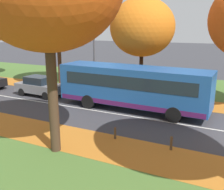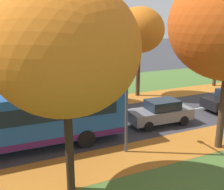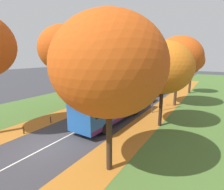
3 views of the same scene
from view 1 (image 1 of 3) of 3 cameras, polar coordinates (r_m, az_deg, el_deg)
grass_verge_right at (r=31.22m, az=-11.90°, el=4.04°), size 12.00×90.00×0.01m
leaf_litter_right at (r=24.11m, az=-7.34°, el=1.14°), size 2.80×60.00×0.00m
tree_right_near at (r=22.14m, az=6.60°, el=14.43°), size 5.29×5.29×7.93m
tree_right_mid at (r=25.81m, az=-11.80°, el=16.05°), size 6.05×6.05×9.09m
bollard_third at (r=12.73m, az=12.76°, el=-10.22°), size 0.12×0.12×0.67m
bollard_fourth at (r=13.59m, az=0.67°, el=-8.30°), size 0.12×0.12×0.62m
streetlamp_right at (r=21.64m, az=-4.38°, el=9.68°), size 1.89×0.28×6.00m
bus at (r=17.94m, az=4.56°, el=2.05°), size 2.85×10.46×2.98m
car_grey_lead at (r=22.59m, az=-15.48°, el=1.89°), size 1.91×4.26×1.62m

